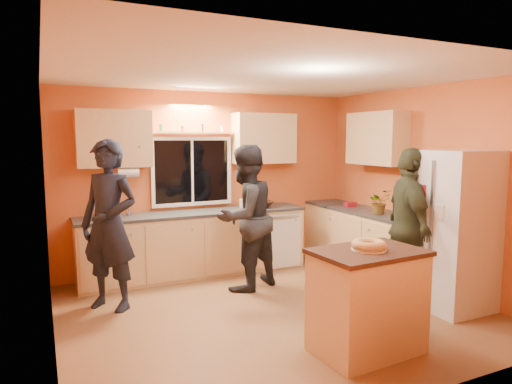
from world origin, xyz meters
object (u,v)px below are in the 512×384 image
refrigerator (455,230)px  person_right (409,227)px  island (367,300)px  person_center (245,218)px  person_left (109,225)px

refrigerator → person_right: size_ratio=0.99×
refrigerator → island: refrigerator is taller
island → person_right: bearing=28.8°
refrigerator → person_center: 2.47m
island → person_right: size_ratio=0.55×
person_right → island: bearing=145.9°
island → person_center: size_ratio=0.54×
person_center → island: bearing=75.0°
refrigerator → person_left: person_left is taller
refrigerator → island: 1.69m
island → person_center: (-0.28, 2.08, 0.45)m
person_left → person_right: person_left is taller
island → person_right: (1.18, 0.74, 0.43)m
island → person_center: 2.14m
person_center → person_right: bearing=115.0°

